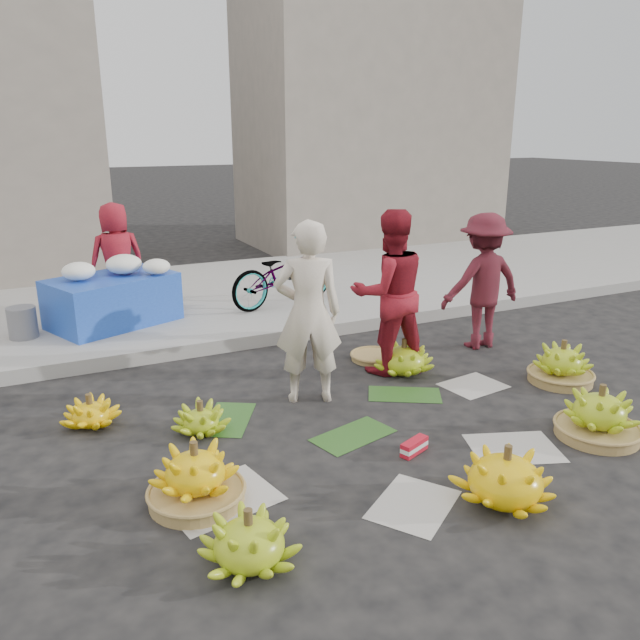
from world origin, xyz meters
name	(u,v)px	position (x,y,z in m)	size (l,w,h in m)	color
ground	(352,423)	(0.00, 0.00, 0.00)	(80.00, 80.00, 0.00)	black
curb	(260,338)	(0.00, 2.20, 0.07)	(40.00, 0.25, 0.15)	gray
sidewalk	(208,296)	(0.00, 4.30, 0.06)	(40.00, 4.00, 0.12)	gray
building_right	(369,121)	(4.50, 7.70, 2.50)	(5.00, 3.00, 5.00)	gray
newspaper_scatter	(406,468)	(0.00, -0.80, 0.00)	(3.20, 1.80, 0.00)	beige
banana_leaves	(331,415)	(-0.10, 0.20, 0.00)	(2.00, 1.00, 0.00)	#24511B
banana_bunch_0	(196,477)	(-1.45, -0.57, 0.18)	(0.64, 0.64, 0.43)	olive
banana_bunch_1	(249,541)	(-1.34, -1.29, 0.15)	(0.70, 0.70, 0.35)	#84AA18
banana_bunch_2	(506,477)	(0.34, -1.42, 0.18)	(0.82, 0.82, 0.41)	yellow
banana_bunch_3	(599,415)	(1.62, -1.03, 0.19)	(0.69, 0.69, 0.44)	olive
banana_bunch_4	(562,364)	(2.21, -0.08, 0.18)	(0.61, 0.61, 0.42)	olive
banana_bunch_5	(404,358)	(0.98, 0.76, 0.16)	(0.73, 0.73, 0.36)	#84AA18
banana_bunch_6	(201,419)	(-1.16, 0.38, 0.11)	(0.50, 0.50, 0.27)	#84AA18
banana_bunch_7	(90,413)	(-1.94, 0.87, 0.11)	(0.52, 0.52, 0.28)	yellow
basket_spare	(374,357)	(0.91, 1.21, 0.03)	(0.47, 0.47, 0.05)	olive
incense_stack	(414,446)	(0.18, -0.64, 0.06)	(0.25, 0.08, 0.10)	red
vendor_cream	(308,313)	(-0.13, 0.59, 0.80)	(0.59, 0.39, 1.61)	beige
vendor_red	(389,293)	(0.87, 0.89, 0.80)	(0.78, 0.61, 1.60)	#A41924
man_striped	(483,281)	(2.17, 1.09, 0.74)	(0.95, 0.55, 1.48)	maroon
flower_table	(113,297)	(-1.40, 3.30, 0.45)	(1.58, 1.31, 0.79)	#1C43B6
grey_bucket	(22,322)	(-2.38, 3.19, 0.29)	(0.30, 0.30, 0.34)	slate
flower_vendor	(117,258)	(-1.26, 3.77, 0.80)	(0.67, 0.44, 1.37)	#A41924
bicycle	(283,274)	(0.71, 3.23, 0.53)	(1.57, 0.55, 0.83)	gray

